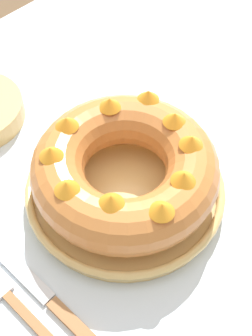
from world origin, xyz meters
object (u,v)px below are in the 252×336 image
at_px(fork, 22,311).
at_px(bundt_cake, 126,167).
at_px(cake_knife, 53,303).
at_px(serving_dish, 126,189).

bearing_deg(fork, bundt_cake, 7.41).
xyz_separation_m(fork, cake_knife, (0.03, -0.02, -0.00)).
bearing_deg(fork, cake_knife, -32.45).
height_order(fork, cake_knife, cake_knife).
distance_m(serving_dish, fork, 0.22).
relative_size(serving_dish, fork, 1.31).
bearing_deg(fork, serving_dish, 7.42).
bearing_deg(serving_dish, bundt_cake, -44.54).
relative_size(serving_dish, cake_knife, 1.52).
height_order(serving_dish, bundt_cake, bundt_cake).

